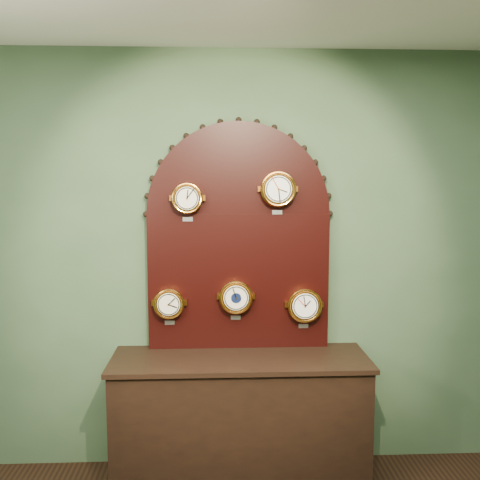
{
  "coord_description": "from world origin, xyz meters",
  "views": [
    {
      "loc": [
        -0.15,
        -1.05,
        1.96
      ],
      "look_at": [
        0.0,
        2.25,
        1.58
      ],
      "focal_mm": 39.92,
      "sensor_mm": 36.0,
      "label": 1
    }
  ],
  "objects_px": {
    "tide_clock": "(305,305)",
    "roman_clock": "(187,198)",
    "display_board": "(239,230)",
    "shop_counter": "(240,422)",
    "barometer": "(236,297)",
    "arabic_clock": "(278,189)",
    "hygrometer": "(169,303)"
  },
  "relations": [
    {
      "from": "tide_clock",
      "to": "display_board",
      "type": "bearing_deg",
      "value": 171.27
    },
    {
      "from": "hygrometer",
      "to": "display_board",
      "type": "bearing_deg",
      "value": 8.17
    },
    {
      "from": "roman_clock",
      "to": "hygrometer",
      "type": "bearing_deg",
      "value": -179.98
    },
    {
      "from": "shop_counter",
      "to": "hygrometer",
      "type": "bearing_deg",
      "value": 161.46
    },
    {
      "from": "roman_clock",
      "to": "hygrometer",
      "type": "relative_size",
      "value": 0.99
    },
    {
      "from": "display_board",
      "to": "roman_clock",
      "type": "distance_m",
      "value": 0.4
    },
    {
      "from": "shop_counter",
      "to": "barometer",
      "type": "xyz_separation_m",
      "value": [
        -0.02,
        0.15,
        0.79
      ]
    },
    {
      "from": "hygrometer",
      "to": "tide_clock",
      "type": "bearing_deg",
      "value": -0.05
    },
    {
      "from": "shop_counter",
      "to": "hygrometer",
      "type": "xyz_separation_m",
      "value": [
        -0.46,
        0.15,
        0.75
      ]
    },
    {
      "from": "display_board",
      "to": "barometer",
      "type": "height_order",
      "value": "display_board"
    },
    {
      "from": "roman_clock",
      "to": "tide_clock",
      "type": "height_order",
      "value": "roman_clock"
    },
    {
      "from": "display_board",
      "to": "hygrometer",
      "type": "bearing_deg",
      "value": -171.83
    },
    {
      "from": "shop_counter",
      "to": "roman_clock",
      "type": "distance_m",
      "value": 1.48
    },
    {
      "from": "shop_counter",
      "to": "arabic_clock",
      "type": "relative_size",
      "value": 5.68
    },
    {
      "from": "hygrometer",
      "to": "roman_clock",
      "type": "bearing_deg",
      "value": 0.02
    },
    {
      "from": "display_board",
      "to": "shop_counter",
      "type": "bearing_deg",
      "value": -90.0
    },
    {
      "from": "shop_counter",
      "to": "display_board",
      "type": "bearing_deg",
      "value": 90.0
    },
    {
      "from": "roman_clock",
      "to": "barometer",
      "type": "height_order",
      "value": "roman_clock"
    },
    {
      "from": "roman_clock",
      "to": "arabic_clock",
      "type": "distance_m",
      "value": 0.59
    },
    {
      "from": "arabic_clock",
      "to": "hygrometer",
      "type": "height_order",
      "value": "arabic_clock"
    },
    {
      "from": "display_board",
      "to": "hygrometer",
      "type": "height_order",
      "value": "display_board"
    },
    {
      "from": "display_board",
      "to": "barometer",
      "type": "xyz_separation_m",
      "value": [
        -0.02,
        -0.07,
        -0.44
      ]
    },
    {
      "from": "arabic_clock",
      "to": "barometer",
      "type": "distance_m",
      "value": 0.76
    },
    {
      "from": "tide_clock",
      "to": "roman_clock",
      "type": "bearing_deg",
      "value": 179.94
    },
    {
      "from": "arabic_clock",
      "to": "hygrometer",
      "type": "bearing_deg",
      "value": 179.94
    },
    {
      "from": "arabic_clock",
      "to": "barometer",
      "type": "xyz_separation_m",
      "value": [
        -0.27,
        0.0,
        -0.71
      ]
    },
    {
      "from": "hygrometer",
      "to": "arabic_clock",
      "type": "bearing_deg",
      "value": -0.06
    },
    {
      "from": "display_board",
      "to": "tide_clock",
      "type": "bearing_deg",
      "value": -8.73
    },
    {
      "from": "arabic_clock",
      "to": "hygrometer",
      "type": "relative_size",
      "value": 1.11
    },
    {
      "from": "roman_clock",
      "to": "hygrometer",
      "type": "xyz_separation_m",
      "value": [
        -0.13,
        -0.0,
        -0.69
      ]
    },
    {
      "from": "shop_counter",
      "to": "arabic_clock",
      "type": "bearing_deg",
      "value": 31.39
    },
    {
      "from": "display_board",
      "to": "arabic_clock",
      "type": "bearing_deg",
      "value": -14.87
    }
  ]
}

